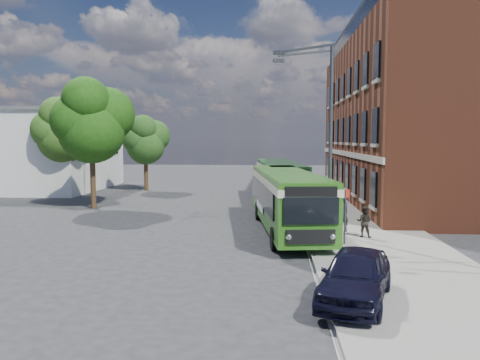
# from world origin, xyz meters

# --- Properties ---
(ground) EXTENTS (120.00, 120.00, 0.00)m
(ground) POSITION_xyz_m (0.00, 0.00, 0.00)
(ground) COLOR #28282A
(ground) RESTS_ON ground
(pavement) EXTENTS (6.00, 48.00, 0.15)m
(pavement) POSITION_xyz_m (7.00, 8.00, 0.07)
(pavement) COLOR gray
(pavement) RESTS_ON ground
(kerb_line) EXTENTS (0.12, 48.00, 0.01)m
(kerb_line) POSITION_xyz_m (3.95, 8.00, 0.01)
(kerb_line) COLOR beige
(kerb_line) RESTS_ON ground
(brick_office) EXTENTS (12.10, 26.00, 14.20)m
(brick_office) POSITION_xyz_m (14.00, 12.00, 6.97)
(brick_office) COLOR brown
(brick_office) RESTS_ON ground
(white_building) EXTENTS (9.40, 13.40, 7.30)m
(white_building) POSITION_xyz_m (-18.00, 18.00, 3.66)
(white_building) COLOR silver
(white_building) RESTS_ON ground
(flagpole) EXTENTS (0.95, 0.10, 9.00)m
(flagpole) POSITION_xyz_m (-12.45, 13.00, 4.94)
(flagpole) COLOR #3C3F41
(flagpole) RESTS_ON ground
(street_lamp) EXTENTS (2.96, 2.38, 9.00)m
(street_lamp) POSITION_xyz_m (4.84, -2.00, 4.79)
(street_lamp) COLOR #3C3F41
(street_lamp) RESTS_ON ground
(bus_stop_sign) EXTENTS (0.35, 0.08, 2.52)m
(bus_stop_sign) POSITION_xyz_m (5.60, -4.20, 1.51)
(bus_stop_sign) COLOR #3C3F41
(bus_stop_sign) RESTS_ON ground
(bus_front) EXTENTS (4.02, 12.51, 3.02)m
(bus_front) POSITION_xyz_m (3.20, -0.59, 1.83)
(bus_front) COLOR #2B6518
(bus_front) RESTS_ON ground
(bus_rear) EXTENTS (3.75, 12.77, 3.02)m
(bus_rear) POSITION_xyz_m (2.98, 9.73, 1.83)
(bus_rear) COLOR #185316
(bus_rear) RESTS_ON ground
(parked_car) EXTENTS (2.98, 4.62, 1.46)m
(parked_car) POSITION_xyz_m (4.80, -11.45, 0.88)
(parked_car) COLOR black
(parked_car) RESTS_ON pavement
(pedestrian_a) EXTENTS (0.81, 0.76, 1.85)m
(pedestrian_a) POSITION_xyz_m (5.92, -1.50, 1.07)
(pedestrian_a) COLOR black
(pedestrian_a) RESTS_ON pavement
(pedestrian_b) EXTENTS (0.85, 0.76, 1.45)m
(pedestrian_b) POSITION_xyz_m (6.72, -2.72, 0.88)
(pedestrian_b) COLOR black
(pedestrian_b) RESTS_ON pavement
(tree_left) EXTENTS (5.17, 4.91, 8.73)m
(tree_left) POSITION_xyz_m (-9.59, 6.20, 5.92)
(tree_left) COLOR #352213
(tree_left) RESTS_ON ground
(tree_mid) EXTENTS (4.73, 4.50, 7.98)m
(tree_mid) POSITION_xyz_m (-14.20, 11.89, 5.42)
(tree_mid) COLOR #352213
(tree_mid) RESTS_ON ground
(tree_right) EXTENTS (4.05, 3.85, 6.84)m
(tree_right) POSITION_xyz_m (-8.98, 17.24, 4.64)
(tree_right) COLOR #352213
(tree_right) RESTS_ON ground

